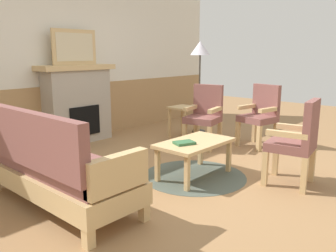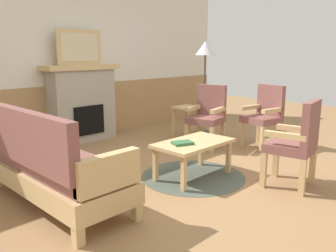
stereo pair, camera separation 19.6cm
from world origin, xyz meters
name	(u,v)px [view 1 (the left image)]	position (x,y,z in m)	size (l,w,h in m)	color
ground_plane	(189,173)	(0.00, 0.00, 0.00)	(14.00, 14.00, 0.00)	#997047
wall_back	(67,63)	(0.00, 2.60, 1.31)	(7.20, 0.14, 2.70)	silver
fireplace	(78,103)	(0.00, 2.35, 0.65)	(1.30, 0.44, 1.28)	#A39989
framed_picture	(75,47)	(0.00, 2.35, 1.56)	(0.80, 0.04, 0.56)	tan
couch	(56,167)	(-1.61, 0.36, 0.40)	(0.70, 1.80, 0.98)	tan
coffee_table	(195,146)	(-0.05, -0.13, 0.39)	(0.96, 0.56, 0.44)	tan
round_rug	(194,176)	(-0.05, -0.13, 0.00)	(1.26, 1.26, 0.01)	#4C564C
book_on_table	(184,143)	(-0.24, -0.11, 0.46)	(0.23, 0.17, 0.03)	#33663D
armchair_near_fireplace	(261,113)	(1.78, -0.04, 0.54)	(0.56, 0.56, 0.98)	tan
armchair_by_window_left	(205,113)	(1.15, 0.60, 0.54)	(0.57, 0.57, 0.98)	tan
armchair_front_left	(298,139)	(0.49, -1.15, 0.54)	(0.55, 0.55, 0.98)	tan
side_table	(184,113)	(1.41, 1.22, 0.43)	(0.44, 0.44, 0.55)	tan
floor_lamp_by_chairs	(200,54)	(1.92, 1.27, 1.45)	(0.36, 0.36, 1.68)	#332D28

